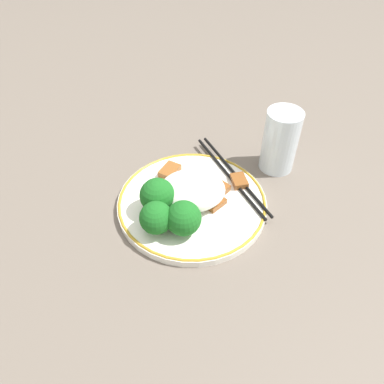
# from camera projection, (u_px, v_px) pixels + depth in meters

# --- Properties ---
(ground_plane) EXTENTS (3.00, 3.00, 0.00)m
(ground_plane) POSITION_uv_depth(u_px,v_px,m) (192.00, 206.00, 0.64)
(ground_plane) COLOR #665B51
(plate) EXTENTS (0.25, 0.25, 0.02)m
(plate) POSITION_uv_depth(u_px,v_px,m) (192.00, 202.00, 0.63)
(plate) COLOR white
(plate) RESTS_ON ground_plane
(rice_mound) EXTENTS (0.11, 0.09, 0.05)m
(rice_mound) POSITION_uv_depth(u_px,v_px,m) (193.00, 189.00, 0.61)
(rice_mound) COLOR white
(rice_mound) RESTS_ON plate
(broccoli_back_left) EXTENTS (0.06, 0.06, 0.06)m
(broccoli_back_left) POSITION_uv_depth(u_px,v_px,m) (157.00, 196.00, 0.59)
(broccoli_back_left) COLOR #72AD4C
(broccoli_back_left) RESTS_ON plate
(broccoli_back_center) EXTENTS (0.05, 0.05, 0.06)m
(broccoli_back_center) POSITION_uv_depth(u_px,v_px,m) (156.00, 218.00, 0.56)
(broccoli_back_center) COLOR #72AD4C
(broccoli_back_center) RESTS_ON plate
(broccoli_back_right) EXTENTS (0.05, 0.05, 0.06)m
(broccoli_back_right) POSITION_uv_depth(u_px,v_px,m) (184.00, 218.00, 0.56)
(broccoli_back_right) COLOR #72AD4C
(broccoli_back_right) RESTS_ON plate
(meat_near_front) EXTENTS (0.03, 0.03, 0.01)m
(meat_near_front) POSITION_uv_depth(u_px,v_px,m) (183.00, 182.00, 0.65)
(meat_near_front) COLOR #9E6633
(meat_near_front) RESTS_ON plate
(meat_near_left) EXTENTS (0.03, 0.04, 0.01)m
(meat_near_left) POSITION_uv_depth(u_px,v_px,m) (239.00, 181.00, 0.65)
(meat_near_left) COLOR brown
(meat_near_left) RESTS_ON plate
(meat_near_right) EXTENTS (0.04, 0.04, 0.01)m
(meat_near_right) POSITION_uv_depth(u_px,v_px,m) (215.00, 203.00, 0.62)
(meat_near_right) COLOR brown
(meat_near_right) RESTS_ON plate
(meat_near_back) EXTENTS (0.04, 0.05, 0.01)m
(meat_near_back) POSITION_uv_depth(u_px,v_px,m) (170.00, 171.00, 0.67)
(meat_near_back) COLOR brown
(meat_near_back) RESTS_ON plate
(meat_on_rice_edge) EXTENTS (0.03, 0.04, 0.01)m
(meat_on_rice_edge) POSITION_uv_depth(u_px,v_px,m) (221.00, 187.00, 0.64)
(meat_on_rice_edge) COLOR brown
(meat_on_rice_edge) RESTS_ON plate
(chopsticks) EXTENTS (0.10, 0.22, 0.01)m
(chopsticks) POSITION_uv_depth(u_px,v_px,m) (232.00, 175.00, 0.67)
(chopsticks) COLOR black
(chopsticks) RESTS_ON plate
(drinking_glass) EXTENTS (0.06, 0.06, 0.12)m
(drinking_glass) POSITION_uv_depth(u_px,v_px,m) (280.00, 141.00, 0.67)
(drinking_glass) COLOR silver
(drinking_glass) RESTS_ON ground_plane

